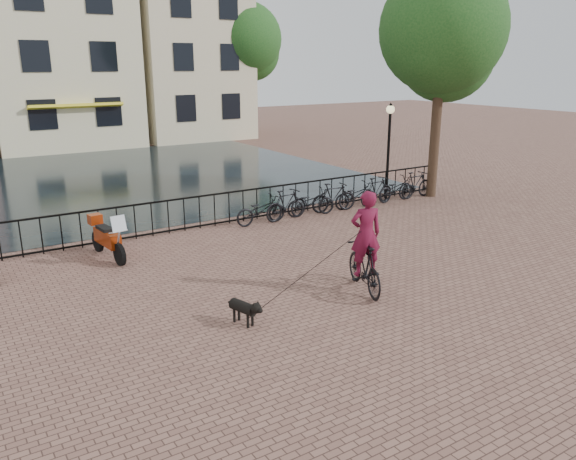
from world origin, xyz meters
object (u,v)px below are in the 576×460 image
lamp_post (389,136)px  motorcycle (107,234)px  dog (243,311)px  cyclist (365,247)px

lamp_post → motorcycle: 10.50m
lamp_post → motorcycle: size_ratio=1.82×
dog → motorcycle: (-1.13, 5.26, 0.39)m
cyclist → motorcycle: 6.70m
lamp_post → dog: size_ratio=3.97×
lamp_post → cyclist: bearing=-135.3°
lamp_post → dog: bearing=-146.4°
dog → lamp_post: bearing=17.2°
motorcycle → dog: bearing=-84.8°
cyclist → dog: size_ratio=3.05×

